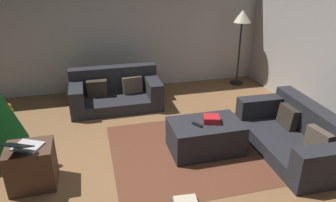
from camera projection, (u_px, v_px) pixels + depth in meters
The scene contains 12 objects.
ground_plane at pixel (140, 177), 3.93m from camera, with size 6.40×6.40×0.00m, color brown.
rear_partition at pixel (110, 25), 6.17m from camera, with size 6.40×0.12×2.60m, color #BCB7B2.
couch_left at pixel (115, 92), 5.79m from camera, with size 1.60×0.86×0.68m.
couch_right at pixel (298, 135), 4.39m from camera, with size 0.96×1.77×0.62m.
ottoman at pixel (205, 136), 4.41m from camera, with size 0.98×0.63×0.43m, color #26262B.
gift_box at pixel (211, 119), 4.32m from camera, with size 0.22×0.19×0.09m, color red.
tv_remote at pixel (197, 125), 4.25m from camera, with size 0.05×0.16×0.02m, color black.
side_table at pixel (32, 166), 3.70m from camera, with size 0.52×0.44×0.52m, color #4C3323.
laptop at pixel (23, 146), 3.51m from camera, with size 0.46×0.50×0.19m.
book_stack at pixel (185, 202), 3.48m from camera, with size 0.28×0.23×0.06m.
corner_lamp at pixel (242, 22), 6.38m from camera, with size 0.36×0.36×1.56m.
area_rug at pixel (204, 149), 4.50m from camera, with size 2.60×2.00×0.01m, color brown.
Camera 1 is at (-0.45, -3.19, 2.46)m, focal length 33.85 mm.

